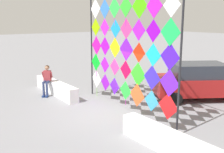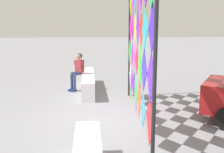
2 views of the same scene
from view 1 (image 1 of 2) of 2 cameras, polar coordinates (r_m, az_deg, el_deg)
name	(u,v)px [view 1 (image 1 of 2)]	position (r m, az deg, el deg)	size (l,w,h in m)	color
ground	(106,114)	(11.05, -1.21, -7.97)	(120.00, 120.00, 0.00)	gray
plaza_ledge_left	(56,88)	(14.02, -11.86, -2.38)	(3.99, 0.47, 0.68)	white
plaza_ledge_right	(174,145)	(7.97, 12.96, -13.94)	(3.99, 0.47, 0.68)	white
kite_display_rack	(126,47)	(10.87, 3.06, 6.39)	(6.04, 0.52, 4.90)	#232328
seated_vendor	(47,78)	(13.80, -13.73, -0.30)	(0.72, 0.72, 1.53)	navy
parked_car	(200,81)	(13.56, 18.24, -0.89)	(3.99, 4.81, 1.74)	maroon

